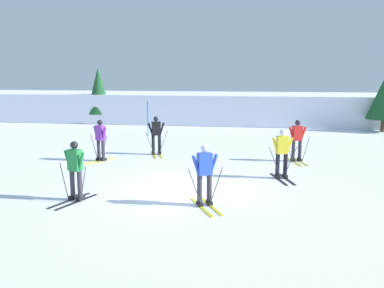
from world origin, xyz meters
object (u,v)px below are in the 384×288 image
skier_purple (100,139)px  conifer_far_left (99,91)px  trail_marker_pole (148,118)px  skier_red (297,139)px  skier_black (156,134)px  skier_green (75,169)px  skier_yellow (282,152)px  skier_blue (205,173)px

skier_purple → conifer_far_left: bearing=111.9°
trail_marker_pole → conifer_far_left: bearing=134.1°
trail_marker_pole → skier_red: bearing=-36.4°
skier_black → skier_red: bearing=-4.5°
conifer_far_left → skier_black: bearing=-56.9°
skier_green → trail_marker_pole: 12.09m
skier_black → conifer_far_left: size_ratio=0.43×
skier_purple → skier_red: size_ratio=1.00×
skier_yellow → skier_blue: (-2.25, -3.29, -0.00)m
skier_green → skier_red: 9.17m
skier_red → trail_marker_pole: size_ratio=0.85×
skier_purple → skier_blue: size_ratio=1.00×
conifer_far_left → skier_yellow: bearing=-48.9°
skier_purple → skier_black: size_ratio=1.00×
skier_green → skier_blue: same height
skier_green → skier_black: bearing=84.2°
skier_blue → conifer_far_left: conifer_far_left is taller
skier_green → conifer_far_left: (-6.13, 17.20, 1.40)m
trail_marker_pole → skier_green: bearing=-84.6°
skier_purple → skier_green: 5.26m
skier_purple → trail_marker_pole: 6.94m
skier_red → skier_black: bearing=175.5°
skier_yellow → skier_blue: size_ratio=1.00×
skier_blue → trail_marker_pole: size_ratio=0.85×
skier_green → skier_red: same height
skier_purple → skier_blue: (4.95, -5.01, -0.00)m
skier_green → trail_marker_pole: bearing=95.4°
skier_blue → trail_marker_pole: trail_marker_pole is taller
skier_red → conifer_far_left: size_ratio=0.43×
conifer_far_left → skier_red: bearing=-40.4°
skier_green → skier_purple: bearing=104.0°
skier_yellow → conifer_far_left: 18.39m
skier_yellow → skier_black: (-5.24, 3.34, -0.00)m
conifer_far_left → skier_green: bearing=-70.4°
skier_green → skier_black: (0.68, 6.73, -0.00)m
skier_green → skier_yellow: bearing=29.7°
skier_red → skier_green: bearing=-137.0°
skier_purple → skier_yellow: same height
trail_marker_pole → conifer_far_left: 7.30m
skier_red → conifer_far_left: (-12.84, 10.94, 1.40)m
skier_green → trail_marker_pole: (-1.14, 12.04, 0.09)m
skier_black → skier_blue: bearing=-65.7°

